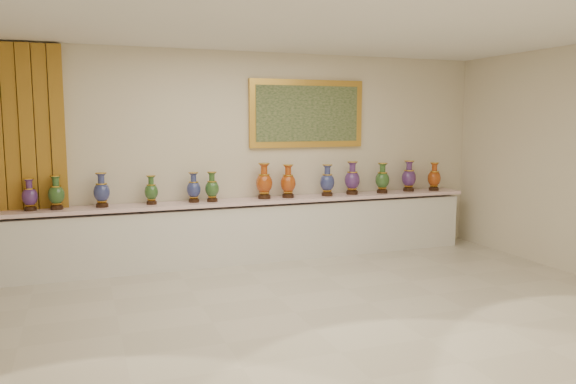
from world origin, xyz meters
name	(u,v)px	position (x,y,z in m)	size (l,w,h in m)	color
ground	(295,312)	(0.00, 0.00, 0.00)	(8.00, 8.00, 0.00)	beige
room	(55,154)	(-2.36, 2.44, 1.60)	(8.00, 8.00, 8.00)	beige
counter	(237,232)	(0.00, 2.27, 0.44)	(7.28, 0.48, 0.90)	white
vase_1	(30,196)	(-2.67, 2.28, 1.08)	(0.24, 0.24, 0.41)	#321C0E
vase_2	(56,194)	(-2.36, 2.26, 1.09)	(0.25, 0.25, 0.43)	#321C0E
vase_3	(102,192)	(-1.82, 2.26, 1.10)	(0.25, 0.25, 0.45)	#321C0E
vase_4	(151,191)	(-1.18, 2.29, 1.08)	(0.19, 0.19, 0.39)	#321C0E
vase_5	(194,189)	(-0.61, 2.27, 1.09)	(0.19, 0.19, 0.41)	#321C0E
vase_6	(212,188)	(-0.36, 2.24, 1.09)	(0.21, 0.21, 0.42)	#321C0E
vase_7	(264,183)	(0.41, 2.27, 1.13)	(0.27, 0.27, 0.52)	#321C0E
vase_8	(288,183)	(0.77, 2.26, 1.12)	(0.26, 0.26, 0.49)	#321C0E
vase_9	(327,182)	(1.38, 2.23, 1.11)	(0.23, 0.23, 0.47)	#321C0E
vase_10	(352,180)	(1.82, 2.26, 1.12)	(0.26, 0.26, 0.50)	#321C0E
vase_11	(382,180)	(2.33, 2.24, 1.11)	(0.23, 0.23, 0.47)	#321C0E
vase_12	(409,177)	(2.84, 2.29, 1.12)	(0.28, 0.28, 0.49)	#321C0E
vase_13	(434,178)	(3.27, 2.22, 1.10)	(0.27, 0.27, 0.45)	#321C0E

